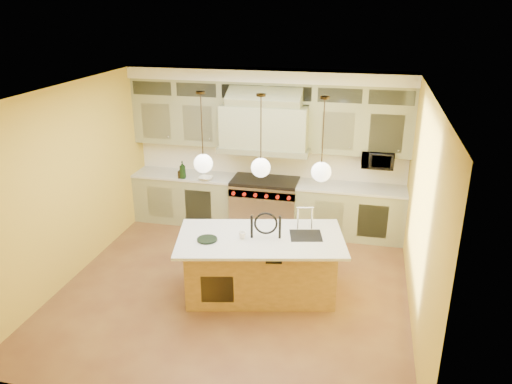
% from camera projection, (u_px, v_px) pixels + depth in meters
% --- Properties ---
extents(floor, '(5.00, 5.00, 0.00)m').
position_uv_depth(floor, '(235.00, 287.00, 7.43)').
color(floor, brown).
rests_on(floor, ground).
extents(ceiling, '(5.00, 5.00, 0.00)m').
position_uv_depth(ceiling, '(232.00, 91.00, 6.39)').
color(ceiling, white).
rests_on(ceiling, wall_back).
extents(wall_back, '(5.00, 0.00, 5.00)m').
position_uv_depth(wall_back, '(269.00, 148.00, 9.18)').
color(wall_back, gold).
rests_on(wall_back, ground).
extents(wall_front, '(5.00, 0.00, 5.00)m').
position_uv_depth(wall_front, '(162.00, 292.00, 4.63)').
color(wall_front, gold).
rests_on(wall_front, ground).
extents(wall_left, '(0.00, 5.00, 5.00)m').
position_uv_depth(wall_left, '(72.00, 183.00, 7.43)').
color(wall_left, gold).
rests_on(wall_left, ground).
extents(wall_right, '(0.00, 5.00, 5.00)m').
position_uv_depth(wall_right, '(421.00, 212.00, 6.39)').
color(wall_right, gold).
rests_on(wall_right, ground).
extents(back_cabinetry, '(5.00, 0.77, 2.90)m').
position_uv_depth(back_cabinetry, '(266.00, 153.00, 8.95)').
color(back_cabinetry, '#969A72').
rests_on(back_cabinetry, floor).
extents(range, '(1.20, 0.74, 0.96)m').
position_uv_depth(range, '(265.00, 204.00, 9.21)').
color(range, silver).
rests_on(range, floor).
extents(kitchen_island, '(2.51, 1.70, 1.35)m').
position_uv_depth(kitchen_island, '(261.00, 264.00, 7.12)').
color(kitchen_island, olive).
rests_on(kitchen_island, floor).
extents(counter_stool, '(0.53, 0.53, 1.30)m').
position_uv_depth(counter_stool, '(265.00, 254.00, 6.81)').
color(counter_stool, black).
rests_on(counter_stool, floor).
extents(microwave, '(0.54, 0.37, 0.30)m').
position_uv_depth(microwave, '(378.00, 159.00, 8.55)').
color(microwave, black).
rests_on(microwave, back_cabinetry).
extents(oil_bottle_a, '(0.15, 0.15, 0.33)m').
position_uv_depth(oil_bottle_a, '(183.00, 170.00, 9.10)').
color(oil_bottle_a, black).
rests_on(oil_bottle_a, back_cabinetry).
extents(oil_bottle_b, '(0.10, 0.10, 0.21)m').
position_uv_depth(oil_bottle_b, '(181.00, 173.00, 9.12)').
color(oil_bottle_b, black).
rests_on(oil_bottle_b, back_cabinetry).
extents(fruit_bowl, '(0.27, 0.27, 0.06)m').
position_uv_depth(fruit_bowl, '(206.00, 178.00, 9.05)').
color(fruit_bowl, white).
rests_on(fruit_bowl, back_cabinetry).
extents(cup, '(0.12, 0.12, 0.09)m').
position_uv_depth(cup, '(242.00, 235.00, 6.87)').
color(cup, white).
rests_on(cup, kitchen_island).
extents(pendant_left, '(0.26, 0.26, 1.11)m').
position_uv_depth(pendant_left, '(203.00, 161.00, 6.76)').
color(pendant_left, '#2D2319').
rests_on(pendant_left, ceiling).
extents(pendant_center, '(0.26, 0.26, 1.11)m').
position_uv_depth(pendant_center, '(261.00, 165.00, 6.59)').
color(pendant_center, '#2D2319').
rests_on(pendant_center, ceiling).
extents(pendant_right, '(0.26, 0.26, 1.11)m').
position_uv_depth(pendant_right, '(321.00, 170.00, 6.43)').
color(pendant_right, '#2D2319').
rests_on(pendant_right, ceiling).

